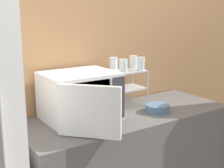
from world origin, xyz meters
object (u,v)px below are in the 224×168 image
(microwave, at_px, (80,96))
(dish_rack, at_px, (127,80))
(glass_back_left, at_px, (113,64))
(glass_front_right, at_px, (141,64))
(glass_front_left, at_px, (123,66))
(bowl, at_px, (157,108))
(glass_back_right, at_px, (133,62))

(microwave, distance_m, dish_rack, 0.48)
(glass_back_left, bearing_deg, glass_front_right, -32.65)
(glass_front_left, bearing_deg, bowl, -45.96)
(dish_rack, height_order, glass_front_right, glass_front_right)
(glass_back_right, relative_size, glass_front_right, 1.00)
(glass_front_left, xyz_separation_m, bowl, (0.18, -0.19, -0.32))
(glass_front_right, relative_size, glass_back_left, 1.00)
(bowl, bearing_deg, glass_front_left, 134.04)
(dish_rack, distance_m, bowl, 0.32)
(microwave, bearing_deg, bowl, -16.82)
(microwave, xyz_separation_m, glass_front_right, (0.56, 0.03, 0.18))
(dish_rack, relative_size, bowl, 1.58)
(bowl, bearing_deg, dish_rack, 111.08)
(dish_rack, distance_m, glass_front_right, 0.17)
(dish_rack, bearing_deg, microwave, -170.35)
(dish_rack, bearing_deg, glass_back_left, 145.77)
(dish_rack, xyz_separation_m, glass_front_left, (-0.09, -0.06, 0.13))
(glass_back_right, xyz_separation_m, glass_front_right, (-0.01, -0.11, 0.00))
(glass_front_left, height_order, bowl, glass_front_left)
(glass_front_right, bearing_deg, glass_back_left, 147.35)
(dish_rack, relative_size, glass_back_left, 2.85)
(dish_rack, height_order, glass_back_left, glass_back_left)
(glass_back_left, bearing_deg, dish_rack, -34.23)
(glass_front_right, bearing_deg, glass_back_right, 85.21)
(glass_front_right, bearing_deg, microwave, -177.24)
(microwave, bearing_deg, glass_front_right, 2.76)
(microwave, xyz_separation_m, glass_back_left, (0.38, 0.14, 0.18))
(microwave, relative_size, glass_back_left, 6.85)
(glass_back_right, bearing_deg, glass_back_left, 177.65)
(microwave, relative_size, glass_back_right, 6.85)
(microwave, height_order, glass_back_right, glass_back_right)
(microwave, distance_m, glass_front_left, 0.42)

